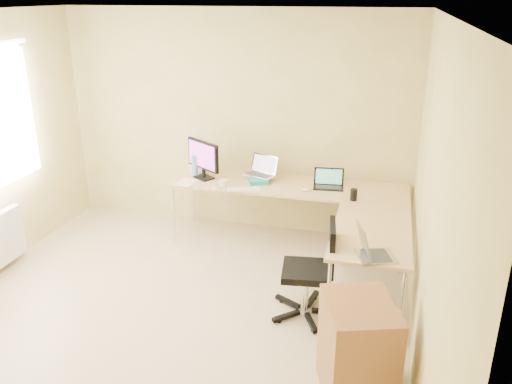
% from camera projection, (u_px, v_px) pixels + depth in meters
% --- Properties ---
extents(floor, '(4.50, 4.50, 0.00)m').
position_uv_depth(floor, '(165.00, 324.00, 4.62)').
color(floor, '#C3AB8A').
rests_on(floor, ground).
extents(ceiling, '(4.50, 4.50, 0.00)m').
position_uv_depth(ceiling, '(141.00, 14.00, 3.68)').
color(ceiling, white).
rests_on(ceiling, ground).
extents(wall_back, '(4.50, 0.00, 4.50)m').
position_uv_depth(wall_back, '(236.00, 123.00, 6.18)').
color(wall_back, beige).
rests_on(wall_back, ground).
extents(wall_right, '(0.00, 4.50, 4.50)m').
position_uv_depth(wall_right, '(430.00, 213.00, 3.66)').
color(wall_right, beige).
rests_on(wall_right, ground).
extents(desk_main, '(2.65, 0.70, 0.73)m').
position_uv_depth(desk_main, '(287.00, 214.00, 5.99)').
color(desk_main, tan).
rests_on(desk_main, ground).
extents(desk_return, '(0.70, 1.30, 0.73)m').
position_uv_depth(desk_return, '(369.00, 266.00, 4.85)').
color(desk_return, tan).
rests_on(desk_return, ground).
extents(monitor, '(0.53, 0.43, 0.45)m').
position_uv_depth(monitor, '(203.00, 160.00, 5.97)').
color(monitor, black).
rests_on(monitor, desk_main).
extents(book_stack, '(0.30, 0.34, 0.05)m').
position_uv_depth(book_stack, '(258.00, 180.00, 5.93)').
color(book_stack, '#148B78').
rests_on(book_stack, desk_main).
extents(laptop_center, '(0.42, 0.38, 0.23)m').
position_uv_depth(laptop_center, '(260.00, 166.00, 5.95)').
color(laptop_center, silver).
rests_on(laptop_center, desk_main).
extents(laptop_black, '(0.35, 0.27, 0.21)m').
position_uv_depth(laptop_black, '(329.00, 179.00, 5.72)').
color(laptop_black, black).
rests_on(laptop_black, desk_main).
extents(keyboard, '(0.38, 0.22, 0.02)m').
position_uv_depth(keyboard, '(244.00, 189.00, 5.69)').
color(keyboard, white).
rests_on(keyboard, desk_main).
extents(mouse, '(0.12, 0.10, 0.04)m').
position_uv_depth(mouse, '(306.00, 190.00, 5.64)').
color(mouse, beige).
rests_on(mouse, desk_main).
extents(mug, '(0.12, 0.12, 0.10)m').
position_uv_depth(mug, '(223.00, 184.00, 5.73)').
color(mug, white).
rests_on(mug, desk_main).
extents(cd_stack, '(0.14, 0.14, 0.03)m').
position_uv_depth(cd_stack, '(219.00, 187.00, 5.75)').
color(cd_stack, silver).
rests_on(cd_stack, desk_main).
extents(water_bottle, '(0.09, 0.09, 0.25)m').
position_uv_depth(water_bottle, '(195.00, 166.00, 6.07)').
color(water_bottle, '#5288B7').
rests_on(water_bottle, desk_main).
extents(papers, '(0.21, 0.28, 0.01)m').
position_uv_depth(papers, '(186.00, 182.00, 5.91)').
color(papers, white).
rests_on(papers, desk_main).
extents(white_box, '(0.25, 0.21, 0.08)m').
position_uv_depth(white_box, '(200.00, 168.00, 6.29)').
color(white_box, white).
rests_on(white_box, desk_main).
extents(desk_fan, '(0.31, 0.31, 0.31)m').
position_uv_depth(desk_fan, '(203.00, 161.00, 6.15)').
color(desk_fan, silver).
rests_on(desk_fan, desk_main).
extents(black_cup, '(0.08, 0.08, 0.12)m').
position_uv_depth(black_cup, '(354.00, 195.00, 5.39)').
color(black_cup, black).
rests_on(black_cup, desk_main).
extents(laptop_return, '(0.42, 0.37, 0.23)m').
position_uv_depth(laptop_return, '(377.00, 244.00, 4.21)').
color(laptop_return, '#B2B2B2').
rests_on(laptop_return, desk_return).
extents(office_chair, '(0.62, 0.62, 0.92)m').
position_uv_depth(office_chair, '(307.00, 265.00, 4.60)').
color(office_chair, black).
rests_on(office_chair, ground).
extents(cabinet, '(0.62, 0.69, 0.80)m').
position_uv_depth(cabinet, '(357.00, 352.00, 3.70)').
color(cabinet, brown).
rests_on(cabinet, ground).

